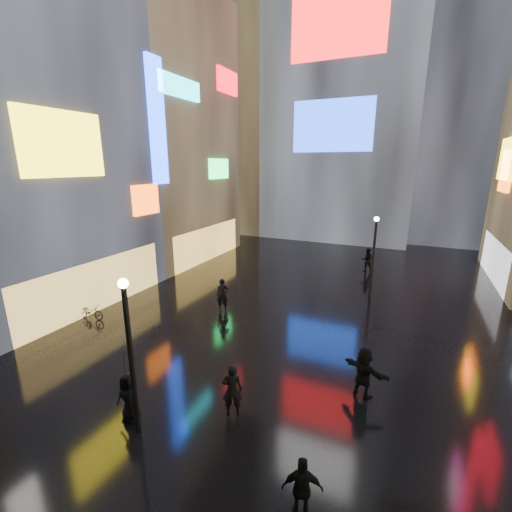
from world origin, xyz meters
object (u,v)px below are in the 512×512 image
Objects in this scene: lamp_near at (130,350)px; lamp_far at (374,252)px; bicycle at (91,312)px; pedestrian_3 at (302,488)px.

lamp_near is 1.00× the size of lamp_far.
lamp_far is at bearing -60.57° from bicycle.
lamp_far is 3.07× the size of pedestrian_3.
lamp_near is 5.98m from pedestrian_3.
pedestrian_3 is (0.25, -15.75, -2.10)m from lamp_far.
pedestrian_3 is at bearing -119.18° from bicycle.
lamp_near is 16.20m from lamp_far.
lamp_far reaches higher than pedestrian_3.
pedestrian_3 is (5.58, -0.45, -2.10)m from lamp_near.
bicycle is (-8.35, 5.31, -2.51)m from lamp_near.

